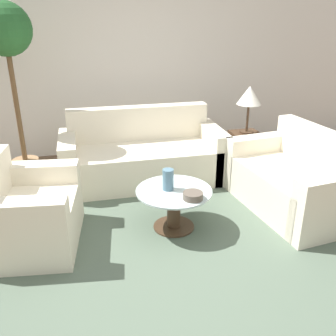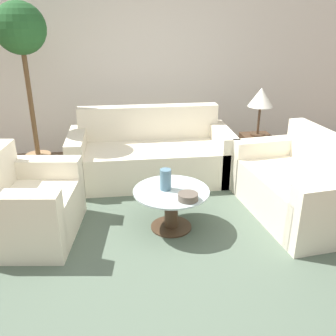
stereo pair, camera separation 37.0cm
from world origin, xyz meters
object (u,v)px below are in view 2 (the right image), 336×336
at_px(sofa_main, 151,156).
at_px(loveseat, 301,188).
at_px(armchair, 25,208).
at_px(potted_plant, 23,49).
at_px(coffee_table, 171,204).
at_px(table_lamp, 261,99).
at_px(bowl, 188,197).
at_px(vase, 166,180).

xyz_separation_m(sofa_main, loveseat, (1.49, -1.15, 0.00)).
bearing_deg(armchair, sofa_main, -39.64).
bearing_deg(loveseat, potted_plant, -122.67).
height_order(armchair, loveseat, loveseat).
xyz_separation_m(sofa_main, coffee_table, (0.09, -1.27, -0.03)).
distance_m(armchair, loveseat, 2.79).
xyz_separation_m(loveseat, table_lamp, (-0.13, 1.04, 0.73)).
distance_m(armchair, potted_plant, 1.99).
relative_size(coffee_table, potted_plant, 0.35).
distance_m(loveseat, bowl, 1.33).
bearing_deg(potted_plant, bowl, -46.34).
distance_m(loveseat, coffee_table, 1.40).
xyz_separation_m(loveseat, bowl, (-1.27, -0.34, 0.15)).
bearing_deg(table_lamp, loveseat, -83.08).
xyz_separation_m(armchair, vase, (1.34, -0.02, 0.22)).
height_order(armchair, bowl, armchair).
height_order(sofa_main, armchair, sofa_main).
relative_size(loveseat, coffee_table, 2.08).
bearing_deg(bowl, loveseat, 15.00).
relative_size(coffee_table, table_lamp, 1.22).
height_order(vase, bowl, vase).
height_order(potted_plant, vase, potted_plant).
height_order(armchair, vase, armchair).
bearing_deg(coffee_table, sofa_main, 94.16).
distance_m(potted_plant, vase, 2.39).
bearing_deg(armchair, loveseat, -81.28).
bearing_deg(bowl, potted_plant, 133.66).
distance_m(table_lamp, vase, 1.81).
bearing_deg(vase, coffee_table, -28.41).
bearing_deg(armchair, coffee_table, -84.69).
relative_size(vase, bowl, 1.12).
xyz_separation_m(coffee_table, vase, (-0.05, 0.03, 0.25)).
distance_m(coffee_table, potted_plant, 2.56).
distance_m(coffee_table, bowl, 0.31).
bearing_deg(loveseat, vase, -93.40).
bearing_deg(bowl, armchair, 170.08).
relative_size(loveseat, vase, 7.38).
xyz_separation_m(coffee_table, table_lamp, (1.27, 1.16, 0.76)).
xyz_separation_m(armchair, coffee_table, (1.40, -0.05, -0.03)).
height_order(sofa_main, vase, sofa_main).
height_order(armchair, potted_plant, potted_plant).
bearing_deg(loveseat, coffee_table, -92.11).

